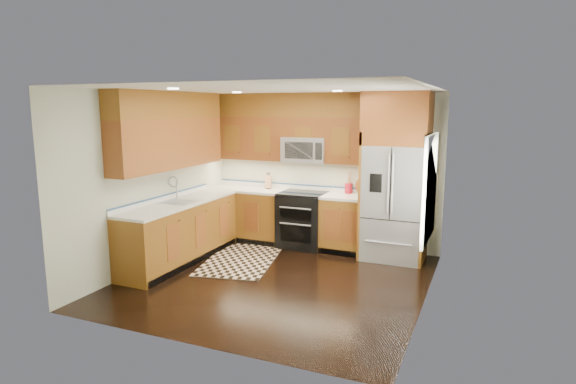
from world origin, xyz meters
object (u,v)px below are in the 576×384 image
at_px(refrigerator, 395,177).
at_px(utensil_crock, 349,186).
at_px(range, 302,220).
at_px(rug, 241,260).
at_px(knife_block, 268,182).

bearing_deg(refrigerator, utensil_crock, 160.18).
relative_size(range, rug, 0.56).
distance_m(rug, knife_block, 1.65).
bearing_deg(range, knife_block, 165.93).
bearing_deg(range, utensil_crock, 19.65).
relative_size(refrigerator, knife_block, 9.01).
bearing_deg(refrigerator, range, 178.60).
bearing_deg(range, refrigerator, -1.40).
relative_size(range, refrigerator, 0.36).
distance_m(refrigerator, knife_block, 2.30).
xyz_separation_m(rug, utensil_crock, (1.34, 1.34, 1.06)).
bearing_deg(refrigerator, knife_block, 174.48).
height_order(rug, utensil_crock, utensil_crock).
xyz_separation_m(refrigerator, utensil_crock, (-0.82, 0.30, -0.24)).
xyz_separation_m(knife_block, utensil_crock, (1.45, 0.08, 0.01)).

